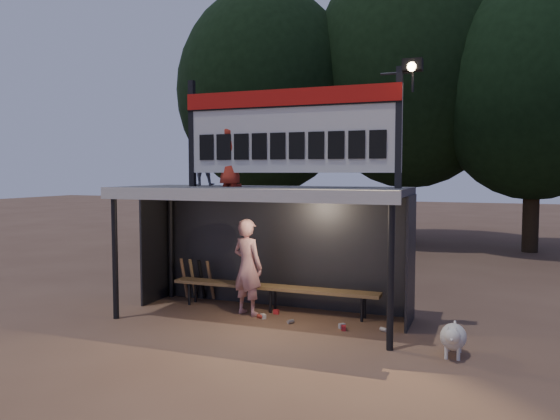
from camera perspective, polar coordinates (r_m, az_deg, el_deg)
name	(u,v)px	position (r m, az deg, el deg)	size (l,w,h in m)	color
ground	(261,319)	(9.80, -1.96, -11.27)	(80.00, 80.00, 0.00)	brown
player	(248,267)	(9.92, -3.41, -5.94)	(0.64, 0.42, 1.74)	silver
child_a	(202,160)	(10.38, -8.14, 5.20)	(0.47, 0.37, 0.97)	gray
child_b	(231,156)	(9.79, -5.18, 5.66)	(0.54, 0.35, 1.10)	#B52C1B
dugout_shelter	(266,213)	(9.71, -1.43, -0.35)	(5.10, 2.08, 2.32)	#424245
scoreboard_assembly	(291,128)	(9.28, 1.18, 8.59)	(4.10, 0.27, 1.99)	black
bench	(273,288)	(10.20, -0.76, -8.17)	(4.00, 0.35, 0.48)	olive
tree_left	(266,92)	(20.44, -1.47, 12.25)	(6.46, 6.46, 9.27)	black
tree_mid	(411,72)	(20.70, 13.51, 13.86)	(7.22, 7.22, 10.36)	black
tree_right	(535,90)	(19.44, 25.08, 11.33)	(6.08, 6.08, 8.72)	black
dog	(453,337)	(8.19, 17.64, -12.52)	(0.36, 0.81, 0.49)	beige
bats	(197,279)	(11.17, -8.65, -7.15)	(0.68, 0.35, 0.84)	#916643
litter	(307,321)	(9.51, 2.81, -11.52)	(2.31, 0.66, 0.08)	red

